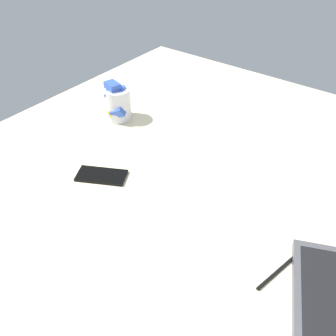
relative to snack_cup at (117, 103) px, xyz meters
The scene contains 4 objects.
bed_mattress 49.32cm from the snack_cup, 56.16° to the left, with size 180.00×140.00×18.00cm, color beige.
snack_cup is the anchor object (origin of this frame).
cell_phone 33.23cm from the snack_cup, 34.30° to the left, with size 6.80×14.00×0.80cm, color black.
charger_cable 77.65cm from the snack_cup, 70.04° to the left, with size 17.00×0.60×0.60cm, color black.
Camera 1 is at (58.62, 46.85, 87.84)cm, focal length 41.91 mm.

